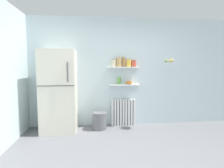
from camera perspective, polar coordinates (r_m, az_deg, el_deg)
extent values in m
plane|color=slate|center=(3.42, 6.86, -19.63)|extent=(7.04, 7.04, 0.00)
cube|color=silver|center=(4.62, 2.85, 3.66)|extent=(7.04, 0.10, 2.60)
cube|color=silver|center=(4.29, -15.83, -2.08)|extent=(0.75, 0.67, 1.80)
cube|color=#262628|center=(3.94, -16.74, -0.55)|extent=(0.74, 0.01, 0.01)
cylinder|color=#4C4C51|center=(3.87, -13.39, 3.58)|extent=(0.02, 0.02, 0.40)
cube|color=white|center=(4.60, 0.12, -8.67)|extent=(0.05, 0.12, 0.64)
cube|color=white|center=(4.61, 0.95, -8.65)|extent=(0.05, 0.12, 0.64)
cube|color=white|center=(4.61, 1.78, -8.63)|extent=(0.05, 0.12, 0.64)
cube|color=white|center=(4.62, 2.61, -8.60)|extent=(0.05, 0.12, 0.64)
cube|color=white|center=(4.63, 3.43, -8.58)|extent=(0.05, 0.12, 0.64)
cube|color=white|center=(4.64, 4.25, -8.55)|extent=(0.05, 0.12, 0.64)
cube|color=white|center=(4.66, 5.07, -8.52)|extent=(0.05, 0.12, 0.64)
cube|color=white|center=(4.67, 5.88, -8.49)|extent=(0.05, 0.12, 0.64)
cube|color=white|center=(4.68, 6.69, -8.45)|extent=(0.05, 0.12, 0.64)
cube|color=white|center=(4.49, 3.54, -0.21)|extent=(0.74, 0.22, 0.02)
cube|color=white|center=(4.46, 3.58, 5.09)|extent=(0.74, 0.22, 0.02)
cylinder|color=beige|center=(4.43, 0.48, 6.32)|extent=(0.12, 0.12, 0.16)
cylinder|color=gray|center=(4.43, 0.48, 7.52)|extent=(0.11, 0.11, 0.02)
cylinder|color=tan|center=(4.45, 2.04, 6.64)|extent=(0.12, 0.12, 0.21)
cylinder|color=gray|center=(4.45, 2.05, 8.15)|extent=(0.11, 0.11, 0.02)
cylinder|color=olive|center=(4.46, 3.59, 6.62)|extent=(0.08, 0.08, 0.21)
cylinder|color=gray|center=(4.47, 3.59, 8.12)|extent=(0.08, 0.08, 0.02)
cylinder|color=yellow|center=(4.49, 5.11, 6.30)|extent=(0.12, 0.12, 0.17)
cylinder|color=gray|center=(4.49, 5.13, 7.49)|extent=(0.11, 0.11, 0.02)
cylinder|color=#C64C38|center=(4.51, 6.63, 6.18)|extent=(0.12, 0.12, 0.15)
cylinder|color=gray|center=(4.51, 6.64, 7.25)|extent=(0.11, 0.11, 0.02)
cylinder|color=#66A84C|center=(4.46, 2.18, 1.07)|extent=(0.08, 0.08, 0.18)
ellipsoid|color=orange|center=(4.51, 5.28, 0.46)|extent=(0.17, 0.17, 0.08)
cylinder|color=slate|center=(4.39, -3.85, -11.12)|extent=(0.32, 0.32, 0.39)
torus|color=#B2B2B7|center=(4.47, 16.82, 6.86)|extent=(0.29, 0.29, 0.01)
cylinder|color=#A8A8AD|center=(4.47, 16.80, 6.34)|extent=(0.23, 0.23, 0.01)
sphere|color=gold|center=(4.48, 17.69, 6.88)|extent=(0.08, 0.08, 0.08)
sphere|color=#7FAD38|center=(4.44, 16.14, 6.89)|extent=(0.07, 0.07, 0.07)
ellipsoid|color=yellow|center=(4.46, 17.36, 6.78)|extent=(0.17, 0.05, 0.06)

